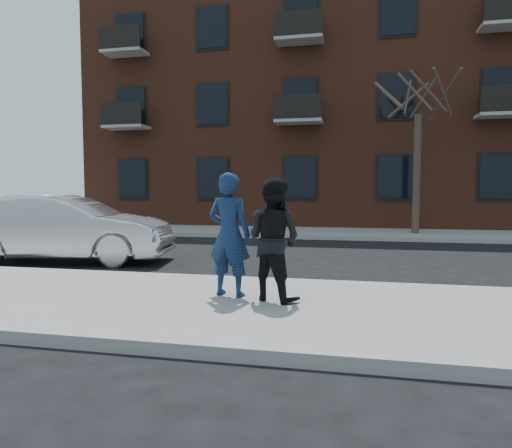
% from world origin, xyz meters
% --- Properties ---
extents(ground, '(100.00, 100.00, 0.00)m').
position_xyz_m(ground, '(0.00, 0.00, 0.00)').
color(ground, black).
rests_on(ground, ground).
extents(near_sidewalk, '(50.00, 3.50, 0.15)m').
position_xyz_m(near_sidewalk, '(0.00, -0.25, 0.07)').
color(near_sidewalk, gray).
rests_on(near_sidewalk, ground).
extents(near_curb, '(50.00, 0.10, 0.15)m').
position_xyz_m(near_curb, '(0.00, 1.55, 0.07)').
color(near_curb, '#999691').
rests_on(near_curb, ground).
extents(far_sidewalk, '(50.00, 3.50, 0.15)m').
position_xyz_m(far_sidewalk, '(0.00, 11.25, 0.07)').
color(far_sidewalk, gray).
rests_on(far_sidewalk, ground).
extents(far_curb, '(50.00, 0.10, 0.15)m').
position_xyz_m(far_curb, '(0.00, 9.45, 0.07)').
color(far_curb, '#999691').
rests_on(far_curb, ground).
extents(apartment_building, '(24.30, 10.30, 12.30)m').
position_xyz_m(apartment_building, '(2.00, 18.00, 6.16)').
color(apartment_building, brown).
rests_on(apartment_building, ground).
extents(street_tree, '(3.60, 3.60, 6.80)m').
position_xyz_m(street_tree, '(4.50, 11.00, 5.52)').
color(street_tree, '#372920').
rests_on(street_tree, far_sidewalk).
extents(silver_sedan, '(4.97, 2.48, 1.56)m').
position_xyz_m(silver_sedan, '(-4.14, 3.20, 0.78)').
color(silver_sedan, silver).
rests_on(silver_sedan, ground).
extents(man_hoodie, '(0.71, 0.56, 1.77)m').
position_xyz_m(man_hoodie, '(0.63, 0.12, 1.03)').
color(man_hoodie, navy).
rests_on(man_hoodie, near_sidewalk).
extents(man_peacoat, '(1.01, 0.92, 1.68)m').
position_xyz_m(man_peacoat, '(1.29, 0.02, 0.99)').
color(man_peacoat, black).
rests_on(man_peacoat, near_sidewalk).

